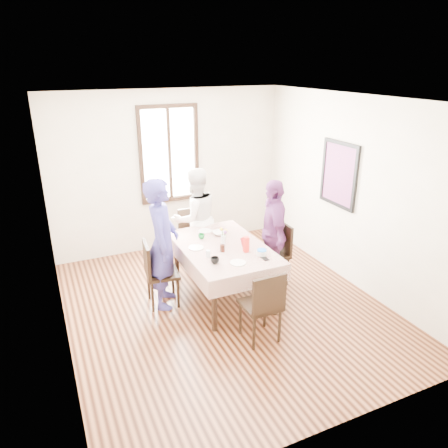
# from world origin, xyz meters

# --- Properties ---
(ground) EXTENTS (4.50, 4.50, 0.00)m
(ground) POSITION_xyz_m (0.00, 0.00, 0.00)
(ground) COLOR black
(ground) RESTS_ON ground
(back_wall) EXTENTS (4.00, 0.00, 4.00)m
(back_wall) POSITION_xyz_m (0.00, 2.25, 1.35)
(back_wall) COLOR beige
(back_wall) RESTS_ON ground
(right_wall) EXTENTS (0.00, 4.50, 4.50)m
(right_wall) POSITION_xyz_m (2.00, 0.00, 1.35)
(right_wall) COLOR beige
(right_wall) RESTS_ON ground
(window_frame) EXTENTS (1.02, 0.06, 1.62)m
(window_frame) POSITION_xyz_m (0.00, 2.23, 1.65)
(window_frame) COLOR black
(window_frame) RESTS_ON back_wall
(window_pane) EXTENTS (0.90, 0.02, 1.50)m
(window_pane) POSITION_xyz_m (0.00, 2.24, 1.65)
(window_pane) COLOR white
(window_pane) RESTS_ON back_wall
(art_poster) EXTENTS (0.04, 0.76, 0.96)m
(art_poster) POSITION_xyz_m (1.98, 0.30, 1.55)
(art_poster) COLOR red
(art_poster) RESTS_ON right_wall
(dining_table) EXTENTS (0.98, 1.56, 0.75)m
(dining_table) POSITION_xyz_m (0.09, 0.27, 0.38)
(dining_table) COLOR black
(dining_table) RESTS_ON ground
(tablecloth) EXTENTS (1.10, 1.68, 0.01)m
(tablecloth) POSITION_xyz_m (0.09, 0.27, 0.76)
(tablecloth) COLOR #530C00
(tablecloth) RESTS_ON dining_table
(chair_left) EXTENTS (0.46, 0.46, 0.91)m
(chair_left) POSITION_xyz_m (-0.73, 0.42, 0.46)
(chair_left) COLOR black
(chair_left) RESTS_ON ground
(chair_right) EXTENTS (0.42, 0.42, 0.91)m
(chair_right) POSITION_xyz_m (0.91, 0.32, 0.46)
(chair_right) COLOR black
(chair_right) RESTS_ON ground
(chair_far) EXTENTS (0.43, 0.43, 0.91)m
(chair_far) POSITION_xyz_m (0.09, 1.34, 0.46)
(chair_far) COLOR black
(chair_far) RESTS_ON ground
(chair_near) EXTENTS (0.43, 0.43, 0.91)m
(chair_near) POSITION_xyz_m (0.09, -0.80, 0.46)
(chair_near) COLOR black
(chair_near) RESTS_ON ground
(person_left) EXTENTS (0.63, 0.75, 1.76)m
(person_left) POSITION_xyz_m (-0.70, 0.42, 0.88)
(person_left) COLOR navy
(person_left) RESTS_ON ground
(person_far) EXTENTS (0.85, 0.70, 1.61)m
(person_far) POSITION_xyz_m (0.09, 1.32, 0.80)
(person_far) COLOR white
(person_far) RESTS_ON ground
(person_right) EXTENTS (0.67, 1.01, 1.59)m
(person_right) POSITION_xyz_m (0.89, 0.32, 0.79)
(person_right) COLOR #6A2F6A
(person_right) RESTS_ON ground
(mug_black) EXTENTS (0.14, 0.14, 0.08)m
(mug_black) POSITION_xyz_m (-0.21, -0.17, 0.80)
(mug_black) COLOR black
(mug_black) RESTS_ON tablecloth
(mug_flag) EXTENTS (0.15, 0.15, 0.10)m
(mug_flag) POSITION_xyz_m (0.37, 0.17, 0.81)
(mug_flag) COLOR red
(mug_flag) RESTS_ON tablecloth
(mug_green) EXTENTS (0.13, 0.13, 0.07)m
(mug_green) POSITION_xyz_m (-0.07, 0.63, 0.80)
(mug_green) COLOR #0C7226
(mug_green) RESTS_ON tablecloth
(serving_bowl) EXTENTS (0.21, 0.21, 0.05)m
(serving_bowl) POSITION_xyz_m (0.22, 0.66, 0.79)
(serving_bowl) COLOR white
(serving_bowl) RESTS_ON tablecloth
(juice_carton) EXTENTS (0.07, 0.07, 0.21)m
(juice_carton) POSITION_xyz_m (0.30, -0.02, 0.87)
(juice_carton) COLOR red
(juice_carton) RESTS_ON tablecloth
(butter_tub) EXTENTS (0.13, 0.13, 0.07)m
(butter_tub) POSITION_xyz_m (0.43, -0.20, 0.80)
(butter_tub) COLOR white
(butter_tub) RESTS_ON tablecloth
(jam_jar) EXTENTS (0.06, 0.06, 0.09)m
(jam_jar) POSITION_xyz_m (0.02, 0.12, 0.81)
(jam_jar) COLOR black
(jam_jar) RESTS_ON tablecloth
(drinking_glass) EXTENTS (0.06, 0.06, 0.09)m
(drinking_glass) POSITION_xyz_m (-0.21, 0.04, 0.81)
(drinking_glass) COLOR silver
(drinking_glass) RESTS_ON tablecloth
(smartphone) EXTENTS (0.07, 0.13, 0.01)m
(smartphone) POSITION_xyz_m (0.42, -0.31, 0.77)
(smartphone) COLOR black
(smartphone) RESTS_ON tablecloth
(flower_vase) EXTENTS (0.07, 0.07, 0.13)m
(flower_vase) POSITION_xyz_m (0.13, 0.32, 0.83)
(flower_vase) COLOR silver
(flower_vase) RESTS_ON tablecloth
(plate_left) EXTENTS (0.20, 0.20, 0.01)m
(plate_left) POSITION_xyz_m (-0.26, 0.36, 0.77)
(plate_left) COLOR white
(plate_left) RESTS_ON tablecloth
(plate_far) EXTENTS (0.20, 0.20, 0.01)m
(plate_far) POSITION_xyz_m (0.07, 0.86, 0.77)
(plate_far) COLOR white
(plate_far) RESTS_ON tablecloth
(plate_near) EXTENTS (0.20, 0.20, 0.01)m
(plate_near) POSITION_xyz_m (0.05, -0.28, 0.77)
(plate_near) COLOR white
(plate_near) RESTS_ON tablecloth
(butter_lid) EXTENTS (0.12, 0.12, 0.01)m
(butter_lid) POSITION_xyz_m (0.43, -0.20, 0.83)
(butter_lid) COLOR blue
(butter_lid) RESTS_ON butter_tub
(flower_bunch) EXTENTS (0.09, 0.09, 0.10)m
(flower_bunch) POSITION_xyz_m (0.13, 0.32, 0.94)
(flower_bunch) COLOR yellow
(flower_bunch) RESTS_ON flower_vase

